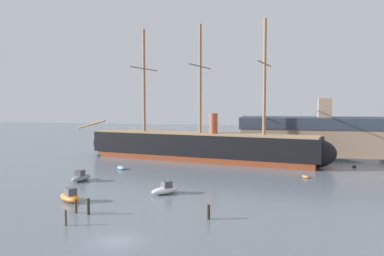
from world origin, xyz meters
TOP-DOWN VIEW (x-y plane):
  - ground_plane at (0.00, 0.00)m, footprint 400.00×400.00m
  - tall_ship at (-1.93, 52.67)m, footprint 65.33×18.84m
  - motorboat_foreground_left at (-12.31, 12.56)m, footprint 4.82×4.22m
  - motorboat_near_centre at (-0.78, 19.51)m, footprint 4.36×4.56m
  - motorboat_mid_left at (-17.64, 25.27)m, footprint 2.58×4.85m
  - dinghy_alongside_bow at (-15.41, 37.51)m, footprint 2.82×2.94m
  - dinghy_alongside_stern at (20.63, 36.36)m, footprint 1.52×1.99m
  - dinghy_far_left at (-28.03, 54.31)m, footprint 2.87×2.12m
  - dinghy_far_right at (31.68, 50.35)m, footprint 1.54×2.29m
  - dinghy_distant_centre at (1.26, 63.87)m, footprint 2.15×3.22m
  - mooring_piling_nearest at (-7.40, 3.26)m, footprint 0.25×0.25m
  - mooring_piling_left_pair at (7.58, 8.80)m, footprint 0.40×0.40m
  - mooring_piling_right_pair at (-8.71, 7.77)m, footprint 0.30×0.30m
  - mooring_piling_midwater at (-6.94, 7.56)m, footprint 0.37×0.37m
  - dockside_warehouse_right at (28.45, 65.62)m, footprint 47.12×17.07m
  - seagull_in_flight at (6.61, 27.56)m, footprint 0.93×0.84m

SIDE VIEW (x-z plane):
  - ground_plane at x=0.00m, z-range 0.00..0.00m
  - dinghy_alongside_stern at x=20.63m, z-range 0.00..0.43m
  - dinghy_far_right at x=31.68m, z-range 0.00..0.50m
  - dinghy_far_left at x=-28.03m, z-range 0.00..0.63m
  - dinghy_alongside_bow at x=-15.41m, z-range 0.00..0.67m
  - dinghy_distant_centre at x=1.26m, z-range 0.00..0.70m
  - motorboat_near_centre at x=-0.78m, z-range -0.28..1.60m
  - motorboat_foreground_left at x=-12.31m, z-range -0.29..1.63m
  - motorboat_mid_left at x=-17.64m, z-range -0.29..1.65m
  - mooring_piling_left_pair at x=7.58m, z-range 0.00..1.69m
  - mooring_piling_nearest at x=-7.40m, z-range 0.00..1.71m
  - mooring_piling_right_pair at x=-8.71m, z-range 0.00..1.73m
  - mooring_piling_midwater at x=-6.94m, z-range 0.00..1.96m
  - tall_ship at x=-1.93m, z-range -12.39..19.30m
  - dockside_warehouse_right at x=28.45m, z-range -2.38..12.30m
  - seagull_in_flight at x=6.61m, z-range 9.61..9.75m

